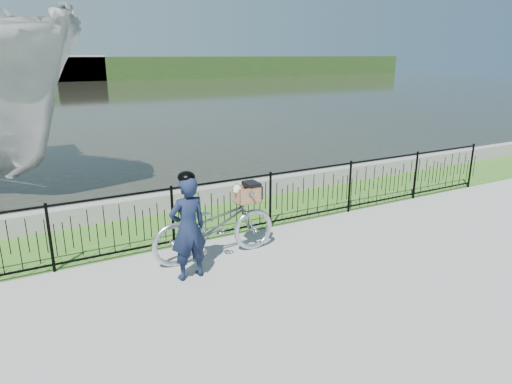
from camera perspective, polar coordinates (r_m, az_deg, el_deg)
ground at (r=7.44m, az=1.38°, el=-9.75°), size 120.00×120.00×0.00m
grass_strip at (r=9.59m, az=-6.45°, el=-3.56°), size 60.00×2.00×0.01m
water at (r=39.03m, az=-24.19°, el=10.52°), size 120.00×120.00×0.00m
quay_wall at (r=10.41m, az=-8.61°, el=-0.85°), size 60.00×0.30×0.40m
fence at (r=8.53m, az=-3.99°, el=-2.03°), size 14.00×0.06×1.15m
far_treeline at (r=65.85m, az=-26.66°, el=13.54°), size 120.00×6.00×3.00m
far_building_right at (r=64.94m, az=-21.19°, el=14.24°), size 6.00×3.00×3.20m
bicycle_rig at (r=7.71m, az=-5.11°, el=-4.08°), size 2.19×0.76×1.25m
cyclist at (r=6.96m, az=-8.50°, el=-4.33°), size 0.63×0.44×1.69m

